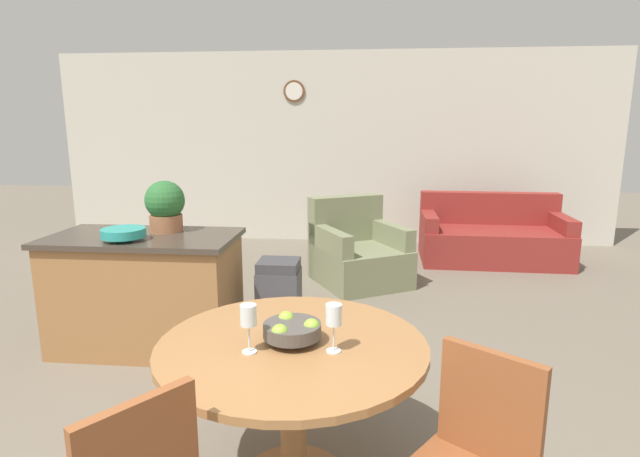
{
  "coord_description": "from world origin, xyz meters",
  "views": [
    {
      "loc": [
        0.53,
        -1.23,
        1.68
      ],
      "look_at": [
        0.18,
        2.36,
        0.93
      ],
      "focal_mm": 28.0,
      "sensor_mm": 36.0,
      "label": 1
    }
  ],
  "objects_px": {
    "fruit_bowl": "(292,329)",
    "armchair": "(358,255)",
    "potted_plant": "(165,205)",
    "wine_glass_left": "(248,317)",
    "trash_bin": "(279,301)",
    "dining_table": "(293,376)",
    "wine_glass_right": "(334,317)",
    "couch": "(492,238)",
    "teal_bowl": "(123,233)",
    "kitchen_island": "(146,291)"
  },
  "relations": [
    {
      "from": "trash_bin",
      "to": "wine_glass_right",
      "type": "bearing_deg",
      "value": -72.14
    },
    {
      "from": "teal_bowl",
      "to": "potted_plant",
      "type": "xyz_separation_m",
      "value": [
        0.18,
        0.33,
        0.15
      ]
    },
    {
      "from": "fruit_bowl",
      "to": "wine_glass_right",
      "type": "xyz_separation_m",
      "value": [
        0.19,
        -0.08,
        0.1
      ]
    },
    {
      "from": "fruit_bowl",
      "to": "trash_bin",
      "type": "height_order",
      "value": "fruit_bowl"
    },
    {
      "from": "dining_table",
      "to": "kitchen_island",
      "type": "height_order",
      "value": "kitchen_island"
    },
    {
      "from": "wine_glass_right",
      "to": "potted_plant",
      "type": "bearing_deg",
      "value": 130.48
    },
    {
      "from": "dining_table",
      "to": "wine_glass_left",
      "type": "bearing_deg",
      "value": -144.75
    },
    {
      "from": "fruit_bowl",
      "to": "trash_bin",
      "type": "relative_size",
      "value": 0.39
    },
    {
      "from": "dining_table",
      "to": "armchair",
      "type": "height_order",
      "value": "armchair"
    },
    {
      "from": "wine_glass_left",
      "to": "couch",
      "type": "distance_m",
      "value": 4.84
    },
    {
      "from": "wine_glass_right",
      "to": "armchair",
      "type": "relative_size",
      "value": 0.18
    },
    {
      "from": "dining_table",
      "to": "couch",
      "type": "xyz_separation_m",
      "value": [
        1.89,
        4.23,
        -0.28
      ]
    },
    {
      "from": "kitchen_island",
      "to": "armchair",
      "type": "height_order",
      "value": "armchair"
    },
    {
      "from": "kitchen_island",
      "to": "couch",
      "type": "height_order",
      "value": "kitchen_island"
    },
    {
      "from": "couch",
      "to": "wine_glass_right",
      "type": "bearing_deg",
      "value": -110.14
    },
    {
      "from": "dining_table",
      "to": "wine_glass_left",
      "type": "height_order",
      "value": "wine_glass_left"
    },
    {
      "from": "dining_table",
      "to": "trash_bin",
      "type": "height_order",
      "value": "dining_table"
    },
    {
      "from": "trash_bin",
      "to": "couch",
      "type": "relative_size",
      "value": 0.37
    },
    {
      "from": "wine_glass_right",
      "to": "couch",
      "type": "relative_size",
      "value": 0.12
    },
    {
      "from": "potted_plant",
      "to": "trash_bin",
      "type": "xyz_separation_m",
      "value": [
        0.86,
        0.04,
        -0.75
      ]
    },
    {
      "from": "teal_bowl",
      "to": "armchair",
      "type": "relative_size",
      "value": 0.25
    },
    {
      "from": "kitchen_island",
      "to": "teal_bowl",
      "type": "bearing_deg",
      "value": -107.82
    },
    {
      "from": "potted_plant",
      "to": "armchair",
      "type": "bearing_deg",
      "value": 48.5
    },
    {
      "from": "teal_bowl",
      "to": "trash_bin",
      "type": "relative_size",
      "value": 0.46
    },
    {
      "from": "wine_glass_left",
      "to": "wine_glass_right",
      "type": "xyz_separation_m",
      "value": [
        0.36,
        0.04,
        0.0
      ]
    },
    {
      "from": "wine_glass_left",
      "to": "trash_bin",
      "type": "height_order",
      "value": "wine_glass_left"
    },
    {
      "from": "wine_glass_left",
      "to": "armchair",
      "type": "height_order",
      "value": "wine_glass_left"
    },
    {
      "from": "trash_bin",
      "to": "couch",
      "type": "bearing_deg",
      "value": 49.47
    },
    {
      "from": "kitchen_island",
      "to": "teal_bowl",
      "type": "distance_m",
      "value": 0.52
    },
    {
      "from": "wine_glass_right",
      "to": "trash_bin",
      "type": "xyz_separation_m",
      "value": [
        -0.54,
        1.68,
        -0.56
      ]
    },
    {
      "from": "wine_glass_right",
      "to": "armchair",
      "type": "bearing_deg",
      "value": 89.38
    },
    {
      "from": "fruit_bowl",
      "to": "armchair",
      "type": "xyz_separation_m",
      "value": [
        0.22,
        3.2,
        -0.49
      ]
    },
    {
      "from": "dining_table",
      "to": "kitchen_island",
      "type": "xyz_separation_m",
      "value": [
        -1.34,
        1.41,
        -0.12
      ]
    },
    {
      "from": "teal_bowl",
      "to": "armchair",
      "type": "xyz_separation_m",
      "value": [
        1.62,
        1.96,
        -0.63
      ]
    },
    {
      "from": "wine_glass_left",
      "to": "potted_plant",
      "type": "xyz_separation_m",
      "value": [
        -1.05,
        1.69,
        0.19
      ]
    },
    {
      "from": "fruit_bowl",
      "to": "wine_glass_left",
      "type": "xyz_separation_m",
      "value": [
        -0.17,
        -0.12,
        0.1
      ]
    },
    {
      "from": "teal_bowl",
      "to": "trash_bin",
      "type": "xyz_separation_m",
      "value": [
        1.04,
        0.37,
        -0.61
      ]
    },
    {
      "from": "wine_glass_right",
      "to": "armchair",
      "type": "xyz_separation_m",
      "value": [
        0.04,
        3.27,
        -0.59
      ]
    },
    {
      "from": "kitchen_island",
      "to": "trash_bin",
      "type": "distance_m",
      "value": 1.01
    },
    {
      "from": "dining_table",
      "to": "teal_bowl",
      "type": "xyz_separation_m",
      "value": [
        -1.39,
        1.24,
        0.37
      ]
    },
    {
      "from": "wine_glass_left",
      "to": "teal_bowl",
      "type": "bearing_deg",
      "value": 132.1
    },
    {
      "from": "teal_bowl",
      "to": "potted_plant",
      "type": "height_order",
      "value": "potted_plant"
    },
    {
      "from": "wine_glass_left",
      "to": "teal_bowl",
      "type": "distance_m",
      "value": 1.83
    },
    {
      "from": "potted_plant",
      "to": "fruit_bowl",
      "type": "bearing_deg",
      "value": -52.24
    },
    {
      "from": "kitchen_island",
      "to": "teal_bowl",
      "type": "relative_size",
      "value": 4.53
    },
    {
      "from": "dining_table",
      "to": "potted_plant",
      "type": "height_order",
      "value": "potted_plant"
    },
    {
      "from": "trash_bin",
      "to": "kitchen_island",
      "type": "bearing_deg",
      "value": -168.73
    },
    {
      "from": "wine_glass_left",
      "to": "kitchen_island",
      "type": "bearing_deg",
      "value": 127.47
    },
    {
      "from": "trash_bin",
      "to": "potted_plant",
      "type": "bearing_deg",
      "value": -177.45
    },
    {
      "from": "fruit_bowl",
      "to": "couch",
      "type": "xyz_separation_m",
      "value": [
        1.89,
        4.23,
        -0.51
      ]
    }
  ]
}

